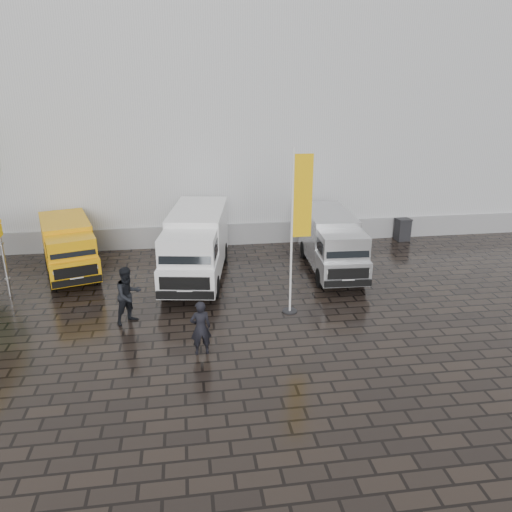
{
  "coord_description": "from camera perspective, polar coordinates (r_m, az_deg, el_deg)",
  "views": [
    {
      "loc": [
        -2.58,
        -14.49,
        7.47
      ],
      "look_at": [
        -0.16,
        2.2,
        1.43
      ],
      "focal_mm": 35.0,
      "sensor_mm": 36.0,
      "label": 1
    }
  ],
  "objects": [
    {
      "name": "exhibition_hall",
      "position": [
        30.87,
        0.32,
        16.97
      ],
      "size": [
        44.0,
        16.0,
        12.0
      ],
      "primitive_type": "cube",
      "color": "silver",
      "rests_on": "ground"
    },
    {
      "name": "van_yellow",
      "position": [
        21.18,
        -20.61,
        0.78
      ],
      "size": [
        3.03,
        4.92,
        2.12
      ],
      "primitive_type": null,
      "rotation": [
        0.0,
        0.0,
        0.29
      ],
      "color": "#EFA40C",
      "rests_on": "ground"
    },
    {
      "name": "person_tent",
      "position": [
        16.42,
        -14.38,
        -4.36
      ],
      "size": [
        1.17,
        1.14,
        1.89
      ],
      "primitive_type": "imported",
      "rotation": [
        0.0,
        0.0,
        0.68
      ],
      "color": "black",
      "rests_on": "ground"
    },
    {
      "name": "van_silver",
      "position": [
        20.39,
        8.6,
        1.4
      ],
      "size": [
        2.03,
        5.38,
        2.29
      ],
      "primitive_type": null,
      "rotation": [
        0.0,
        0.0,
        -0.05
      ],
      "color": "#B5B7BA",
      "rests_on": "ground"
    },
    {
      "name": "ground",
      "position": [
        16.51,
        1.67,
        -7.22
      ],
      "size": [
        120.0,
        120.0,
        0.0
      ],
      "primitive_type": "plane",
      "color": "black",
      "rests_on": "ground"
    },
    {
      "name": "person_front",
      "position": [
        14.29,
        -6.35,
        -8.17
      ],
      "size": [
        0.64,
        0.46,
        1.64
      ],
      "primitive_type": "imported",
      "rotation": [
        0.0,
        0.0,
        3.27
      ],
      "color": "black",
      "rests_on": "ground"
    },
    {
      "name": "hall_plinth",
      "position": [
        23.94,
        3.16,
        2.74
      ],
      "size": [
        44.0,
        0.15,
        1.0
      ],
      "primitive_type": "cube",
      "color": "gray",
      "rests_on": "ground"
    },
    {
      "name": "wheelie_bin",
      "position": [
        25.25,
        16.41,
        2.94
      ],
      "size": [
        0.68,
        0.68,
        1.07
      ],
      "primitive_type": "cube",
      "rotation": [
        0.0,
        0.0,
        0.06
      ],
      "color": "black",
      "rests_on": "ground"
    },
    {
      "name": "van_white",
      "position": [
        19.48,
        -6.84,
        1.08
      ],
      "size": [
        2.95,
        6.24,
        2.6
      ],
      "primitive_type": null,
      "rotation": [
        0.0,
        0.0,
        -0.16
      ],
      "color": "white",
      "rests_on": "ground"
    },
    {
      "name": "flagpole",
      "position": [
        15.97,
        4.78,
        3.81
      ],
      "size": [
        0.88,
        0.5,
        5.52
      ],
      "color": "black",
      "rests_on": "ground"
    }
  ]
}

